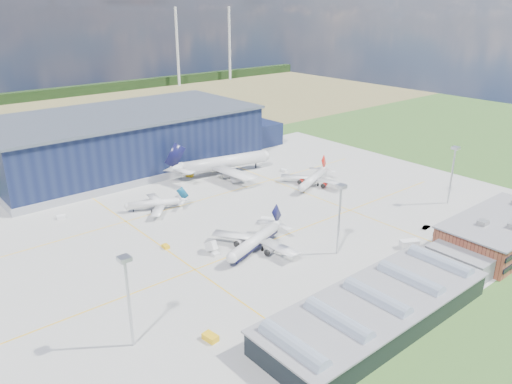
# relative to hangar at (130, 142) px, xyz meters

# --- Properties ---
(ground) EXTENTS (600.00, 600.00, 0.00)m
(ground) POSITION_rel_hangar_xyz_m (-2.81, -94.80, -11.62)
(ground) COLOR #31531F
(ground) RESTS_ON ground
(apron) EXTENTS (220.00, 160.00, 0.08)m
(apron) POSITION_rel_hangar_xyz_m (-2.81, -84.80, -11.59)
(apron) COLOR #A1A19C
(apron) RESTS_ON ground
(farmland) EXTENTS (600.00, 220.00, 0.01)m
(farmland) POSITION_rel_hangar_xyz_m (-2.81, 125.20, -11.62)
(farmland) COLOR olive
(farmland) RESTS_ON ground
(treeline) EXTENTS (600.00, 8.00, 8.00)m
(treeline) POSITION_rel_hangar_xyz_m (-2.81, 205.20, -7.62)
(treeline) COLOR black
(treeline) RESTS_ON ground
(hangar) EXTENTS (145.00, 62.00, 26.10)m
(hangar) POSITION_rel_hangar_xyz_m (0.00, 0.00, 0.00)
(hangar) COLOR #101938
(hangar) RESTS_ON ground
(ops_building) EXTENTS (46.00, 23.00, 10.90)m
(ops_building) POSITION_rel_hangar_xyz_m (52.20, -154.81, -6.82)
(ops_building) COLOR brown
(ops_building) RESTS_ON ground
(glass_concourse) EXTENTS (78.00, 23.00, 8.60)m
(glass_concourse) POSITION_rel_hangar_xyz_m (-9.26, -154.80, -7.93)
(glass_concourse) COLOR black
(glass_concourse) RESTS_ON ground
(light_mast_west) EXTENTS (2.60, 2.60, 23.00)m
(light_mast_west) POSITION_rel_hangar_xyz_m (-62.81, -124.80, 3.82)
(light_mast_west) COLOR #B6B8BD
(light_mast_west) RESTS_ON ground
(light_mast_center) EXTENTS (2.60, 2.60, 23.00)m
(light_mast_center) POSITION_rel_hangar_xyz_m (7.19, -124.80, 3.82)
(light_mast_center) COLOR #B6B8BD
(light_mast_center) RESTS_ON ground
(light_mast_east) EXTENTS (2.60, 2.60, 23.00)m
(light_mast_east) POSITION_rel_hangar_xyz_m (72.19, -124.80, 3.82)
(light_mast_east) COLOR #B6B8BD
(light_mast_east) RESTS_ON ground
(airliner_navy) EXTENTS (41.22, 40.78, 10.64)m
(airliner_navy) POSITION_rel_hangar_xyz_m (-11.59, -106.80, -6.30)
(airliner_navy) COLOR silver
(airliner_navy) RESTS_ON ground
(airliner_red) EXTENTS (40.18, 39.83, 10.04)m
(airliner_red) POSITION_rel_hangar_xyz_m (45.43, -77.10, -6.60)
(airliner_red) COLOR silver
(airliner_red) RESTS_ON ground
(airliner_widebody) EXTENTS (61.65, 60.74, 17.23)m
(airliner_widebody) POSITION_rel_hangar_xyz_m (26.12, -39.80, -3.00)
(airliner_widebody) COLOR silver
(airliner_widebody) RESTS_ON ground
(airliner_regional) EXTENTS (32.88, 32.61, 8.13)m
(airliner_regional) POSITION_rel_hangar_xyz_m (-19.52, -56.92, -7.55)
(airliner_regional) COLOR silver
(airliner_regional) RESTS_ON ground
(gse_tug_a) EXTENTS (2.80, 4.04, 1.57)m
(gse_tug_a) POSITION_rel_hangar_xyz_m (-48.12, -134.70, -10.83)
(gse_tug_a) COLOR gold
(gse_tug_a) RESTS_ON ground
(gse_tug_b) EXTENTS (1.94, 2.76, 1.15)m
(gse_tug_b) POSITION_rel_hangar_xyz_m (-32.31, -87.17, -11.04)
(gse_tug_b) COLOR gold
(gse_tug_b) RESTS_ON ground
(gse_van_a) EXTENTS (6.60, 5.19, 2.65)m
(gse_van_a) POSITION_rel_hangar_xyz_m (27.94, -137.08, -10.29)
(gse_van_a) COLOR silver
(gse_van_a) RESTS_ON ground
(gse_cart_a) EXTENTS (2.58, 3.31, 1.27)m
(gse_cart_a) POSITION_rel_hangar_xyz_m (49.35, -54.87, -10.98)
(gse_cart_a) COLOR silver
(gse_cart_a) RESTS_ON ground
(gse_van_b) EXTENTS (4.87, 5.62, 2.37)m
(gse_van_b) POSITION_rel_hangar_xyz_m (5.15, -94.23, -10.43)
(gse_van_b) COLOR silver
(gse_van_b) RESTS_ON ground
(gse_tug_c) EXTENTS (3.12, 3.72, 1.39)m
(gse_tug_c) POSITION_rel_hangar_xyz_m (11.80, -32.80, -10.92)
(gse_tug_c) COLOR gold
(gse_tug_c) RESTS_ON ground
(gse_cart_b) EXTENTS (3.48, 2.74, 1.33)m
(gse_cart_b) POSITION_rel_hangar_xyz_m (-49.65, -42.37, -10.95)
(gse_cart_b) COLOR silver
(gse_cart_b) RESTS_ON ground
(gse_van_c) EXTENTS (5.05, 3.57, 2.20)m
(gse_van_c) POSITION_rel_hangar_xyz_m (85.14, -140.80, -10.51)
(gse_van_c) COLOR silver
(gse_van_c) RESTS_ON ground
(airstair) EXTENTS (2.06, 4.59, 2.87)m
(airstair) POSITION_rel_hangar_xyz_m (-22.88, -99.00, -10.18)
(airstair) COLOR silver
(airstair) RESTS_ON ground
(car_a) EXTENTS (4.05, 2.92, 1.28)m
(car_a) POSITION_rel_hangar_xyz_m (78.99, -142.80, -10.98)
(car_a) COLOR #99999E
(car_a) RESTS_ON ground
(car_b) EXTENTS (3.86, 1.58, 1.24)m
(car_b) POSITION_rel_hangar_xyz_m (45.02, -132.51, -10.99)
(car_b) COLOR #99999E
(car_b) RESTS_ON ground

